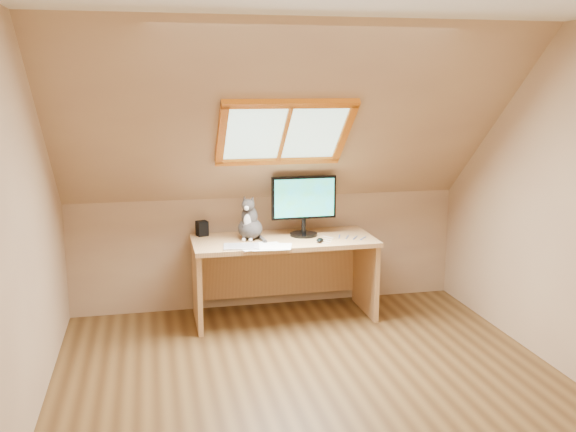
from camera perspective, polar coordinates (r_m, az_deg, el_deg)
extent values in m
plane|color=brown|center=(4.40, 2.61, -15.24)|extent=(3.50, 3.50, 0.00)
cube|color=tan|center=(2.41, 13.73, -7.90)|extent=(3.50, 0.02, 2.40)
cube|color=tan|center=(3.93, -22.67, -0.85)|extent=(0.02, 3.50, 2.40)
cube|color=tan|center=(4.76, 23.57, 1.14)|extent=(0.02, 3.50, 2.40)
cube|color=tan|center=(5.82, -1.78, -3.12)|extent=(3.50, 0.02, 1.00)
cube|color=tan|center=(4.88, -0.18, 8.28)|extent=(3.50, 1.56, 1.41)
cube|color=#B2E0CC|center=(4.96, -0.37, 7.53)|extent=(0.90, 0.53, 0.48)
cube|color=orange|center=(4.96, -0.37, 7.53)|extent=(1.02, 0.64, 0.59)
cube|color=tan|center=(5.44, -0.39, -2.20)|extent=(1.54, 0.67, 0.04)
cube|color=tan|center=(5.44, -8.08, -6.18)|extent=(0.04, 0.61, 0.66)
cube|color=tan|center=(5.73, 6.90, -5.22)|extent=(0.04, 0.61, 0.66)
cube|color=tan|center=(5.82, -1.01, -4.84)|extent=(1.44, 0.03, 0.46)
cylinder|color=black|center=(5.53, 1.39, -1.64)|extent=(0.24, 0.24, 0.02)
cylinder|color=black|center=(5.52, 1.40, -0.88)|extent=(0.04, 0.04, 0.13)
cube|color=black|center=(5.47, 1.41, 1.66)|extent=(0.56, 0.05, 0.37)
cube|color=#1989CD|center=(5.44, 1.48, 1.61)|extent=(0.52, 0.01, 0.32)
ellipsoid|color=#443F3C|center=(5.41, -3.39, -1.11)|extent=(0.29, 0.31, 0.18)
ellipsoid|color=#443F3C|center=(5.38, -3.44, -0.08)|extent=(0.18, 0.18, 0.19)
ellipsoid|color=silver|center=(5.32, -3.60, -0.41)|extent=(0.08, 0.06, 0.11)
ellipsoid|color=#443F3C|center=(5.31, -3.58, 0.97)|extent=(0.14, 0.13, 0.10)
sphere|color=silver|center=(5.27, -3.70, 0.70)|extent=(0.04, 0.04, 0.04)
cone|color=#443F3C|center=(5.33, -3.88, 1.54)|extent=(0.06, 0.06, 0.06)
cone|color=#443F3C|center=(5.32, -3.18, 1.52)|extent=(0.06, 0.06, 0.06)
cube|color=black|center=(5.57, -7.65, -1.10)|extent=(0.11, 0.11, 0.13)
cube|color=#B2B2B7|center=(5.16, -4.17, -2.72)|extent=(0.31, 0.24, 0.01)
ellipsoid|color=black|center=(5.31, 2.86, -2.16)|extent=(0.09, 0.12, 0.03)
cube|color=white|center=(5.15, -1.86, -2.78)|extent=(0.33, 0.27, 0.00)
cube|color=white|center=(5.15, -1.86, -2.76)|extent=(0.32, 0.24, 0.00)
cube|color=white|center=(5.15, -1.86, -2.75)|extent=(0.35, 0.30, 0.00)
cube|color=white|center=(5.15, -1.86, -2.73)|extent=(0.34, 0.28, 0.00)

